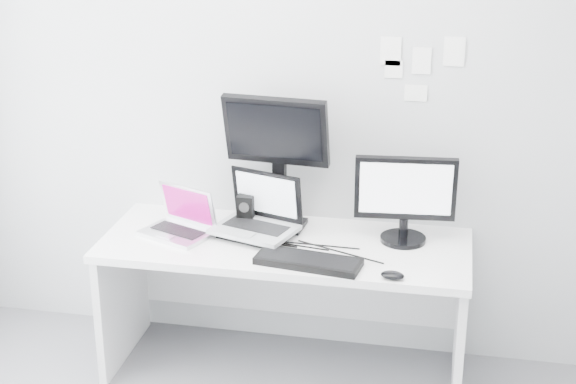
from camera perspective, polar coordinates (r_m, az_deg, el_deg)
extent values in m
plane|color=silver|center=(4.36, 0.70, 6.03)|extent=(3.60, 0.00, 3.60)
cube|color=white|center=(4.40, -0.21, -7.65)|extent=(1.80, 0.70, 0.73)
cube|color=silver|center=(4.30, -7.44, -1.31)|extent=(0.41, 0.36, 0.25)
cube|color=black|center=(4.40, -2.77, -1.22)|extent=(0.09, 0.09, 0.17)
cube|color=#A4A8AC|center=(4.23, -2.25, -1.00)|extent=(0.46, 0.40, 0.32)
cube|color=black|center=(4.29, -0.70, 2.12)|extent=(0.54, 0.24, 0.71)
cube|color=black|center=(4.20, 7.72, -0.43)|extent=(0.51, 0.27, 0.45)
cube|color=black|center=(4.00, 1.35, -4.59)|extent=(0.51, 0.24, 0.03)
ellipsoid|color=black|center=(3.89, 6.90, -5.47)|extent=(0.11, 0.08, 0.03)
cube|color=white|center=(4.23, 6.78, 9.20)|extent=(0.10, 0.00, 0.14)
cube|color=white|center=(4.23, 8.80, 8.55)|extent=(0.09, 0.00, 0.13)
cube|color=white|center=(4.22, 10.89, 9.07)|extent=(0.10, 0.00, 0.14)
cube|color=white|center=(4.27, 8.41, 6.46)|extent=(0.11, 0.00, 0.08)
cube|color=white|center=(4.25, 6.98, 8.04)|extent=(0.09, 0.00, 0.09)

